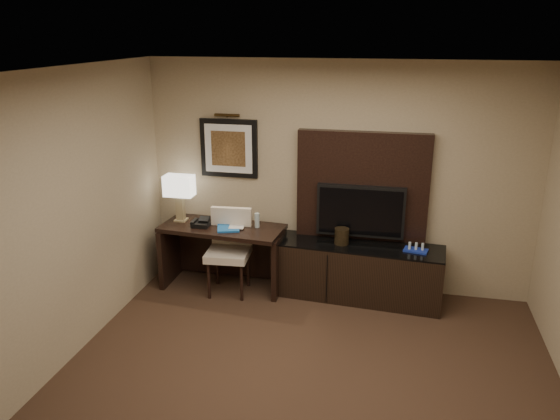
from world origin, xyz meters
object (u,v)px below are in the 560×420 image
(table_lamp, at_px, (180,198))
(credenza, at_px, (357,271))
(water_bottle, at_px, (257,220))
(ice_bucket, at_px, (342,236))
(minibar_tray, at_px, (416,247))
(tv, at_px, (360,211))
(desk_phone, at_px, (201,222))
(desk, at_px, (223,256))
(desk_chair, at_px, (228,253))

(table_lamp, bearing_deg, credenza, -0.85)
(water_bottle, height_order, ice_bucket, water_bottle)
(water_bottle, distance_m, minibar_tray, 1.84)
(tv, height_order, ice_bucket, tv)
(table_lamp, xyz_separation_m, desk_phone, (0.31, -0.14, -0.24))
(desk, distance_m, tv, 1.74)
(tv, relative_size, water_bottle, 5.77)
(credenza, height_order, desk_chair, desk_chair)
(ice_bucket, bearing_deg, desk_chair, -171.90)
(water_bottle, bearing_deg, tv, 6.29)
(desk_phone, bearing_deg, ice_bucket, 2.90)
(tv, distance_m, ice_bucket, 0.36)
(credenza, bearing_deg, tv, 96.39)
(tv, xyz_separation_m, desk_phone, (-1.85, -0.24, -0.19))
(tv, relative_size, desk_chair, 0.99)
(desk, xyz_separation_m, desk_chair, (0.12, -0.15, 0.12))
(water_bottle, bearing_deg, minibar_tray, -1.97)
(desk, distance_m, desk_chair, 0.22)
(desk, bearing_deg, tv, 11.52)
(credenza, distance_m, ice_bucket, 0.47)
(tv, relative_size, minibar_tray, 3.88)
(table_lamp, distance_m, water_bottle, 0.99)
(desk_chair, height_order, table_lamp, table_lamp)
(desk, height_order, water_bottle, water_bottle)
(desk, relative_size, desk_chair, 1.43)
(desk, relative_size, minibar_tray, 5.63)
(desk_chair, bearing_deg, credenza, 3.10)
(desk, xyz_separation_m, desk_phone, (-0.24, -0.05, 0.44))
(desk_chair, distance_m, table_lamp, 0.90)
(water_bottle, xyz_separation_m, ice_bucket, (1.00, -0.02, -0.11))
(desk, xyz_separation_m, credenza, (1.61, 0.05, -0.06))
(water_bottle, bearing_deg, desk_chair, -145.38)
(water_bottle, bearing_deg, desk_phone, -170.28)
(minibar_tray, bearing_deg, desk_chair, -176.14)
(desk, bearing_deg, ice_bucket, 6.28)
(ice_bucket, bearing_deg, credenza, 3.80)
(desk, distance_m, ice_bucket, 1.47)
(credenza, distance_m, table_lamp, 2.29)
(desk, relative_size, desk_phone, 7.26)
(water_bottle, relative_size, ice_bucket, 0.93)
(tv, relative_size, desk_phone, 5.01)
(desk_phone, bearing_deg, desk_chair, -15.07)
(credenza, height_order, desk_phone, desk_phone)
(desk, relative_size, ice_bucket, 7.82)
(table_lamp, relative_size, ice_bucket, 3.18)
(credenza, xyz_separation_m, desk_phone, (-1.86, -0.10, 0.50))
(table_lamp, xyz_separation_m, minibar_tray, (2.80, -0.09, -0.36))
(credenza, xyz_separation_m, minibar_tray, (0.64, -0.05, 0.38))
(credenza, height_order, table_lamp, table_lamp)
(credenza, relative_size, ice_bucket, 10.38)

